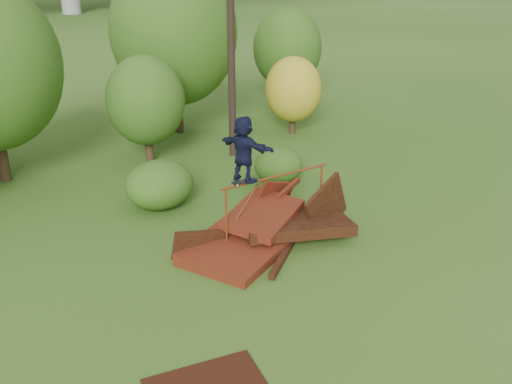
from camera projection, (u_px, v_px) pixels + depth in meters
ground at (328, 264)px, 14.85m from camera, size 240.00×240.00×0.00m
scrap_pile at (266, 229)px, 15.89m from camera, size 5.66×3.47×1.94m
grind_rail at (276, 192)px, 15.65m from camera, size 3.45×0.46×1.90m
skateboard at (244, 181)px, 14.93m from camera, size 0.72×0.27×0.07m
skater at (244, 149)px, 14.57m from camera, size 0.91×1.70×1.75m
tree_2 at (146, 101)px, 20.84m from camera, size 2.89×2.89×4.07m
tree_3 at (174, 32)px, 23.59m from camera, size 5.31×5.31×7.36m
tree_4 at (293, 89)px, 24.37m from camera, size 2.43×2.43×3.35m
tree_5 at (287, 48)px, 28.57m from camera, size 3.45×3.45×4.84m
shrub_left at (159, 184)px, 17.83m from camera, size 2.18×2.01×1.51m
shrub_right at (279, 165)px, 19.78m from camera, size 1.74×1.60×1.24m
utility_pole at (231, 26)px, 20.57m from camera, size 1.40×0.28×9.77m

